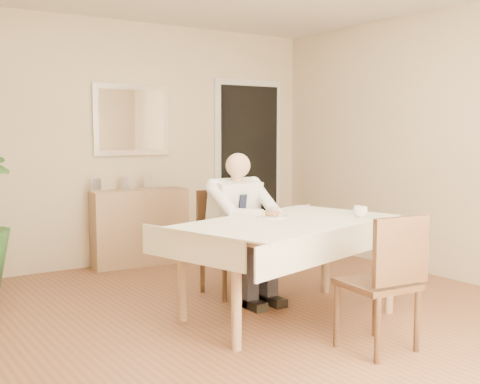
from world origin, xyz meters
TOP-DOWN VIEW (x-y plane):
  - room at (0.00, 0.00)m, footprint 5.00×5.02m
  - doorway at (1.55, 2.46)m, footprint 0.96×0.07m
  - mirror at (0.02, 2.47)m, footprint 0.86×0.04m
  - dining_table at (0.19, -0.02)m, footprint 1.97×1.45m
  - chair_far at (0.19, 0.86)m, footprint 0.48×0.48m
  - chair_near at (0.24, -0.97)m, footprint 0.47×0.47m
  - seated_man at (0.19, 0.57)m, footprint 0.48×0.72m
  - plate at (0.18, 0.17)m, footprint 0.26×0.26m
  - food at (0.18, 0.17)m, footprint 0.14×0.14m
  - knife at (0.22, 0.11)m, footprint 0.01×0.13m
  - fork at (0.14, 0.11)m, footprint 0.01×0.13m
  - coffee_mug at (0.78, -0.20)m, footprint 0.14×0.14m
  - sideboard at (0.02, 2.32)m, footprint 1.04×0.44m
  - photo_frame_left at (-0.45, 2.33)m, footprint 0.10×0.02m
  - photo_frame_center at (-0.12, 2.36)m, footprint 0.10×0.02m
  - photo_frame_right at (0.14, 2.35)m, footprint 0.10×0.02m

SIDE VIEW (x-z plane):
  - sideboard at x=0.02m, z-range 0.00..0.81m
  - chair_near at x=0.24m, z-range 0.06..0.96m
  - chair_far at x=0.19m, z-range 0.06..0.97m
  - dining_table at x=0.19m, z-range 0.29..1.04m
  - seated_man at x=0.19m, z-range 0.07..1.31m
  - plate at x=0.18m, z-range 0.75..0.77m
  - knife at x=0.22m, z-range 0.77..0.78m
  - fork at x=0.14m, z-range 0.77..0.78m
  - food at x=0.18m, z-range 0.76..0.81m
  - coffee_mug at x=0.78m, z-range 0.75..0.84m
  - photo_frame_left at x=-0.45m, z-range 0.81..0.95m
  - photo_frame_center at x=-0.12m, z-range 0.81..0.95m
  - photo_frame_right at x=0.14m, z-range 0.81..0.95m
  - doorway at x=1.55m, z-range -0.05..2.05m
  - room at x=0.00m, z-range 0.00..2.60m
  - mirror at x=0.02m, z-range 1.17..1.93m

